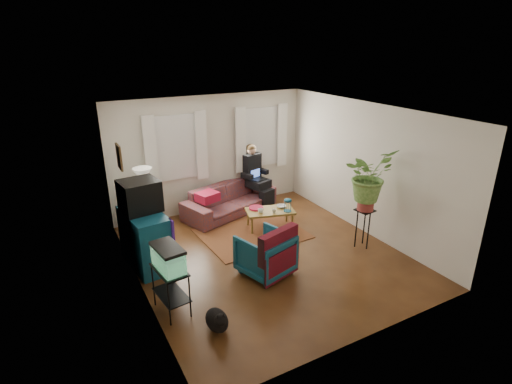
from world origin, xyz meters
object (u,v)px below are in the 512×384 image
coffee_table (270,219)px  plant_stand (363,228)px  side_table (147,215)px  aquarium_stand (171,290)px  armchair (265,252)px  sofa (230,195)px  dresser (145,239)px

coffee_table → plant_stand: 1.90m
side_table → aquarium_stand: bearing=-97.3°
armchair → plant_stand: bearing=161.4°
sofa → armchair: 2.61m
side_table → plant_stand: plant_stand is taller
aquarium_stand → coffee_table: 3.13m
aquarium_stand → armchair: armchair is taller
sofa → plant_stand: sofa is taller
armchair → coffee_table: (0.94, 1.44, -0.20)m
side_table → armchair: bearing=-61.8°
sofa → coffee_table: 1.20m
coffee_table → dresser: bearing=-158.6°
side_table → armchair: armchair is taller
sofa → dresser: (-2.22, -1.35, 0.07)m
armchair → coffee_table: armchair is taller
side_table → armchair: size_ratio=0.90×
aquarium_stand → coffee_table: aquarium_stand is taller
aquarium_stand → coffee_table: bearing=25.8°
armchair → plant_stand: 2.07m
side_table → dresser: dresser is taller
dresser → coffee_table: dresser is taller
sofa → aquarium_stand: sofa is taller
aquarium_stand → side_table: bearing=75.8°
side_table → aquarium_stand: 2.75m
sofa → armchair: (-0.55, -2.55, -0.03)m
sofa → plant_stand: size_ratio=2.90×
plant_stand → sofa: bearing=120.1°
sofa → dresser: 2.60m
sofa → side_table: bearing=164.7°
aquarium_stand → plant_stand: (3.75, 0.16, 0.03)m
side_table → plant_stand: size_ratio=0.95×
dresser → coffee_table: bearing=-2.1°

